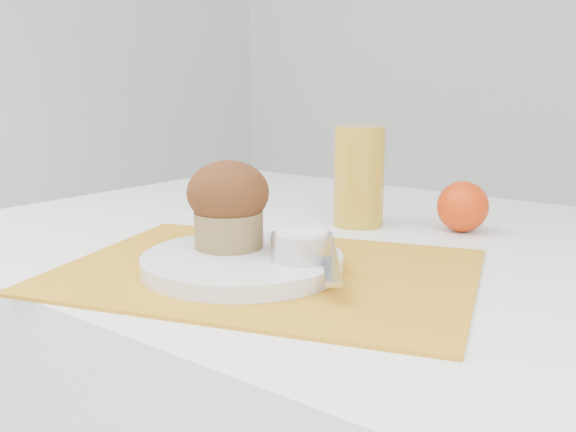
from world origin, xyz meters
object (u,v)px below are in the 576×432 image
Objects in this scene: juice_glass at (359,176)px; muffin at (228,203)px; plate at (242,262)px; orange at (463,207)px.

muffin is (-0.01, -0.26, 0.00)m from juice_glass.
orange is (0.11, 0.33, 0.02)m from plate.
orange is 0.49× the size of juice_glass.
plate is at bearing -23.92° from muffin.
orange is 0.71× the size of muffin.
juice_glass is 0.26m from muffin.
juice_glass reaches higher than plate.
muffin is (-0.03, 0.01, 0.06)m from plate.
juice_glass is (-0.02, 0.28, 0.06)m from plate.
juice_glass is (-0.13, -0.05, 0.04)m from orange.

